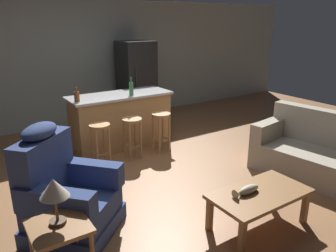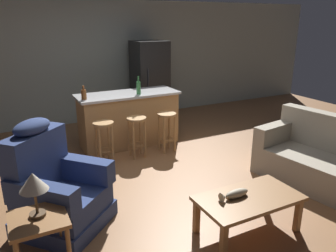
# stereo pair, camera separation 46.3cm
# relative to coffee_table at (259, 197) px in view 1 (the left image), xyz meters

# --- Properties ---
(ground_plane) EXTENTS (12.00, 12.00, 0.00)m
(ground_plane) POSITION_rel_coffee_table_xyz_m (-0.17, 1.71, -0.36)
(ground_plane) COLOR brown
(back_wall) EXTENTS (12.00, 0.05, 2.60)m
(back_wall) POSITION_rel_coffee_table_xyz_m (-0.17, 4.84, 0.94)
(back_wall) COLOR #939E93
(back_wall) RESTS_ON ground_plane
(coffee_table) EXTENTS (1.10, 0.60, 0.42)m
(coffee_table) POSITION_rel_coffee_table_xyz_m (0.00, 0.00, 0.00)
(coffee_table) COLOR olive
(coffee_table) RESTS_ON ground_plane
(fish_figurine) EXTENTS (0.34, 0.10, 0.10)m
(fish_figurine) POSITION_rel_coffee_table_xyz_m (-0.16, 0.05, 0.10)
(fish_figurine) COLOR #4C3823
(fish_figurine) RESTS_ON coffee_table
(couch) EXTENTS (1.13, 2.01, 0.94)m
(couch) POSITION_rel_coffee_table_xyz_m (1.66, 0.27, -0.02)
(couch) COLOR #9E937F
(couch) RESTS_ON ground_plane
(recliner_near_lamp) EXTENTS (1.19, 1.19, 1.20)m
(recliner_near_lamp) POSITION_rel_coffee_table_xyz_m (-1.77, 1.07, 0.06)
(recliner_near_lamp) COLOR navy
(recliner_near_lamp) RESTS_ON ground_plane
(end_table) EXTENTS (0.48, 0.48, 0.56)m
(end_table) POSITION_rel_coffee_table_xyz_m (-2.02, 0.38, 0.10)
(end_table) COLOR olive
(end_table) RESTS_ON ground_plane
(table_lamp) EXTENTS (0.24, 0.24, 0.41)m
(table_lamp) POSITION_rel_coffee_table_xyz_m (-2.02, 0.41, 0.50)
(table_lamp) COLOR #4C3823
(table_lamp) RESTS_ON end_table
(kitchen_island) EXTENTS (1.80, 0.70, 0.95)m
(kitchen_island) POSITION_rel_coffee_table_xyz_m (-0.17, 3.06, 0.11)
(kitchen_island) COLOR #AD7F4C
(kitchen_island) RESTS_ON ground_plane
(bar_stool_left) EXTENTS (0.32, 0.32, 0.68)m
(bar_stool_left) POSITION_rel_coffee_table_xyz_m (-0.82, 2.43, 0.11)
(bar_stool_left) COLOR #A87A47
(bar_stool_left) RESTS_ON ground_plane
(bar_stool_middle) EXTENTS (0.32, 0.32, 0.68)m
(bar_stool_middle) POSITION_rel_coffee_table_xyz_m (-0.27, 2.43, 0.11)
(bar_stool_middle) COLOR #A87A47
(bar_stool_middle) RESTS_ON ground_plane
(bar_stool_right) EXTENTS (0.32, 0.32, 0.68)m
(bar_stool_right) POSITION_rel_coffee_table_xyz_m (0.28, 2.43, 0.11)
(bar_stool_right) COLOR #A87A47
(bar_stool_right) RESTS_ON ground_plane
(refrigerator) EXTENTS (0.70, 0.69, 1.76)m
(refrigerator) POSITION_rel_coffee_table_xyz_m (0.80, 4.26, 0.52)
(refrigerator) COLOR black
(refrigerator) RESTS_ON ground_plane
(bottle_tall_green) EXTENTS (0.07, 0.07, 0.31)m
(bottle_tall_green) POSITION_rel_coffee_table_xyz_m (-0.03, 2.89, 0.70)
(bottle_tall_green) COLOR #2D6B38
(bottle_tall_green) RESTS_ON kitchen_island
(bottle_short_amber) EXTENTS (0.08, 0.08, 0.23)m
(bottle_short_amber) POSITION_rel_coffee_table_xyz_m (-0.97, 2.94, 0.67)
(bottle_short_amber) COLOR brown
(bottle_short_amber) RESTS_ON kitchen_island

